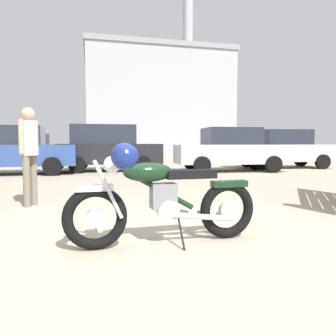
# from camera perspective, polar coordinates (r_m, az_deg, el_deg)

# --- Properties ---
(ground_plane) EXTENTS (80.00, 80.00, 0.00)m
(ground_plane) POSITION_cam_1_polar(r_m,az_deg,el_deg) (3.74, 0.11, -12.05)
(ground_plane) COLOR tan
(vintage_motorcycle) EXTENTS (2.08, 0.73, 1.07)m
(vintage_motorcycle) POSITION_cam_1_polar(r_m,az_deg,el_deg) (3.36, -1.29, -5.30)
(vintage_motorcycle) COLOR black
(vintage_motorcycle) RESTS_ON ground_plane
(bystander) EXTENTS (0.30, 0.43, 1.66)m
(bystander) POSITION_cam_1_polar(r_m,az_deg,el_deg) (5.92, -23.31, 3.60)
(bystander) COLOR #706656
(bystander) RESTS_ON ground_plane
(pale_sedan_back) EXTENTS (4.34, 2.21, 1.67)m
(pale_sedan_back) POSITION_cam_1_polar(r_m,az_deg,el_deg) (12.42, -25.71, 2.83)
(pale_sedan_back) COLOR black
(pale_sedan_back) RESTS_ON ground_plane
(white_estate_far) EXTENTS (4.24, 2.00, 1.67)m
(white_estate_far) POSITION_cam_1_polar(r_m,az_deg,el_deg) (12.71, 10.96, 3.19)
(white_estate_far) COLOR black
(white_estate_far) RESTS_ON ground_plane
(red_hatchback_near) EXTENTS (3.91, 1.85, 1.78)m
(red_hatchback_near) POSITION_cam_1_polar(r_m,az_deg,el_deg) (12.80, -10.47, 3.57)
(red_hatchback_near) COLOR black
(red_hatchback_near) RESTS_ON ground_plane
(dark_sedan_left) EXTENTS (4.45, 2.51, 1.67)m
(dark_sedan_left) POSITION_cam_1_polar(r_m,az_deg,el_deg) (20.43, -23.56, 3.28)
(dark_sedan_left) COLOR black
(dark_sedan_left) RESTS_ON ground_plane
(silver_sedan_mid) EXTENTS (4.27, 2.06, 1.67)m
(silver_sedan_mid) POSITION_cam_1_polar(r_m,az_deg,el_deg) (15.12, 19.60, 3.18)
(silver_sedan_mid) COLOR black
(silver_sedan_mid) RESTS_ON ground_plane
(industrial_building) EXTENTS (16.30, 11.46, 23.45)m
(industrial_building) POSITION_cam_1_polar(r_m,az_deg,el_deg) (37.71, -2.17, 11.39)
(industrial_building) COLOR #9EA0A8
(industrial_building) RESTS_ON ground_plane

